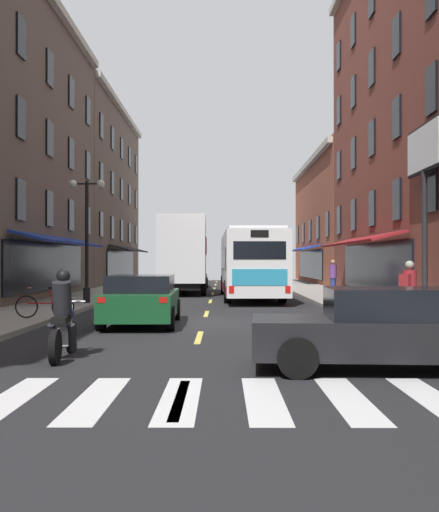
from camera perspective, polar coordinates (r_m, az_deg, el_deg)
ground_plane at (r=18.19m, az=-1.47°, el=-6.32°), size 34.80×80.00×0.10m
lane_centre_dashes at (r=17.94m, az=-1.49°, el=-6.23°), size 0.14×73.90×0.01m
crosswalk_near at (r=8.30m, az=-3.68°, el=-12.98°), size 7.10×2.80×0.01m
sidewalk_left at (r=19.28m, az=-19.36°, el=-5.60°), size 3.00×80.00×0.14m
sidewalk_right at (r=18.94m, az=16.77°, el=-5.70°), size 3.00×80.00×0.14m
billboard_sign at (r=21.11m, az=18.38°, el=7.75°), size 0.40×3.23×6.07m
transit_bus at (r=29.63m, az=2.83°, el=-0.68°), size 2.83×11.30×3.23m
box_truck at (r=33.88m, az=-3.31°, el=0.04°), size 2.61×7.98×4.14m
sedan_near at (r=10.65m, az=16.05°, el=-6.45°), size 4.75×2.09×1.36m
sedan_mid at (r=17.53m, az=-7.20°, el=-4.01°), size 2.08×4.40×1.41m
sedan_far at (r=42.24m, az=-2.37°, el=-1.99°), size 2.00×4.50×1.32m
motorcycle_rider at (r=11.80m, az=-14.21°, el=-5.78°), size 0.62×2.07×1.66m
bicycle_near at (r=18.80m, az=-15.80°, el=-4.42°), size 1.71×0.48×0.91m
pedestrian_near at (r=16.46m, az=17.10°, el=-3.16°), size 0.50×0.50×1.67m
pedestrian_mid at (r=30.20m, az=10.43°, el=-1.93°), size 0.36×0.36×1.73m
street_lamp_twin at (r=25.19m, az=-12.14°, el=1.97°), size 1.42×0.32×4.91m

